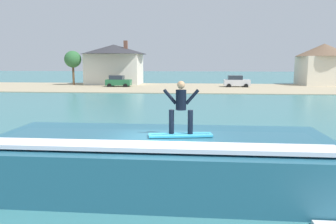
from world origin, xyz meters
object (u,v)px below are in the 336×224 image
Objects in this scene: surfboard at (180,135)px; car_far_shore at (236,81)px; house_gabled_white at (323,63)px; wave_crest at (160,159)px; surfer at (181,105)px; house_with_chimney at (114,61)px; car_near_shore at (118,81)px; tree_tall_bare at (73,60)px.

surfboard is 42.26m from car_far_shore.
surfboard is at bearing -114.05° from house_gabled_white.
car_far_shore is 16.45m from house_gabled_white.
car_far_shore is at bearing 80.27° from wave_crest.
surfboard is at bearing -96.38° from surfer.
house_with_chimney is (-13.96, 46.45, 2.35)m from surfboard.
wave_crest is at bearing -73.91° from house_with_chimney.
wave_crest is 41.79m from car_near_shore.
house_with_chimney is at bearing 26.08° from tree_tall_bare.
house_gabled_white reaches higher than surfer.
car_far_shore is at bearing 81.26° from surfer.
car_far_shore is at bearing -157.58° from house_gabled_white.
house_with_chimney reaches higher than tree_tall_bare.
surfboard reaches higher than wave_crest.
surfer reaches higher than surfboard.
house_gabled_white is (14.98, 6.18, 2.87)m from car_far_shore.
surfer is 42.22m from car_far_shore.
house_with_chimney reaches higher than car_far_shore.
tree_tall_bare is at bearing 161.47° from car_near_shore.
house_gabled_white is at bearing 2.43° from house_with_chimney.
tree_tall_bare is (-6.20, -3.03, 0.26)m from house_with_chimney.
house_with_chimney is at bearing 106.73° from surfboard.
surfer is at bearing -65.06° from tree_tall_bare.
surfboard is 42.36m from car_near_shore.
car_far_shore is (6.42, 41.77, -0.76)m from surfboard.
tree_tall_bare is (-8.25, 2.76, 3.36)m from car_near_shore.
wave_crest is at bearing 149.73° from surfboard.
surfer is 0.18× the size of house_gabled_white.
surfboard is at bearing -65.10° from tree_tall_bare.
surfer reaches higher than car_far_shore.
car_near_shore is at bearing -18.53° from tree_tall_bare.
car_near_shore is 34.21m from house_gabled_white.
wave_crest is 6.77× the size of surfer.
house_with_chimney reaches higher than wave_crest.
car_near_shore is (-11.23, 40.25, 0.16)m from wave_crest.
surfboard is 0.93m from surfer.
house_with_chimney is (-13.96, 46.38, 1.42)m from surfer.
house_with_chimney is at bearing -177.57° from house_gabled_white.
house_with_chimney reaches higher than surfboard.
house_gabled_white reaches higher than tree_tall_bare.
car_near_shore is at bearing 106.36° from surfer.
house_gabled_white is at bearing 6.23° from tree_tall_bare.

